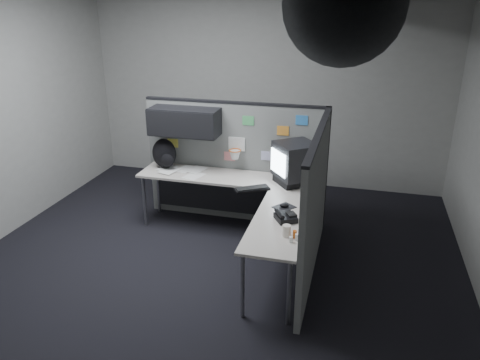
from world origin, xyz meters
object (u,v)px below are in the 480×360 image
(monitor, at_px, (295,163))
(phone, at_px, (285,217))
(desk, at_px, (240,195))
(backpack, at_px, (165,154))
(keyboard, at_px, (252,189))

(monitor, relative_size, phone, 2.25)
(desk, bearing_deg, backpack, 162.30)
(monitor, bearing_deg, backpack, -176.03)
(monitor, height_order, phone, monitor)
(phone, distance_m, backpack, 2.16)
(backpack, bearing_deg, keyboard, -38.67)
(backpack, bearing_deg, monitor, -22.64)
(monitor, relative_size, backpack, 1.57)
(monitor, bearing_deg, keyboard, -134.71)
(keyboard, relative_size, backpack, 1.07)
(phone, bearing_deg, backpack, 126.53)
(desk, bearing_deg, phone, -48.83)
(keyboard, height_order, backpack, backpack)
(desk, height_order, keyboard, keyboard)
(keyboard, bearing_deg, monitor, 50.91)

